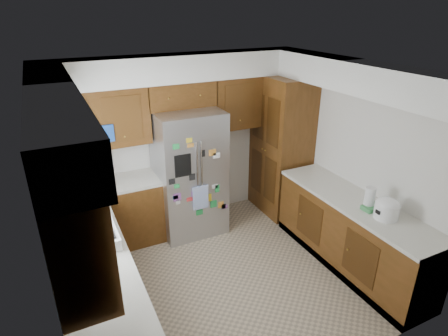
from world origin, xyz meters
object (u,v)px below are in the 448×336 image
at_px(pantry, 281,146).
at_px(paper_towel, 369,198).
at_px(rice_cooker, 387,208).
at_px(fridge, 189,173).

xyz_separation_m(pantry, paper_towel, (-0.01, -1.82, -0.02)).
height_order(pantry, rice_cooker, pantry).
bearing_deg(pantry, paper_towel, -90.46).
distance_m(pantry, fridge, 1.51).
bearing_deg(fridge, pantry, -2.06).
distance_m(fridge, paper_towel, 2.40).
xyz_separation_m(rice_cooker, paper_towel, (-0.01, 0.24, 0.01)).
bearing_deg(pantry, rice_cooker, -90.02).
xyz_separation_m(fridge, rice_cooker, (1.50, -2.12, 0.14)).
relative_size(pantry, paper_towel, 8.13).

